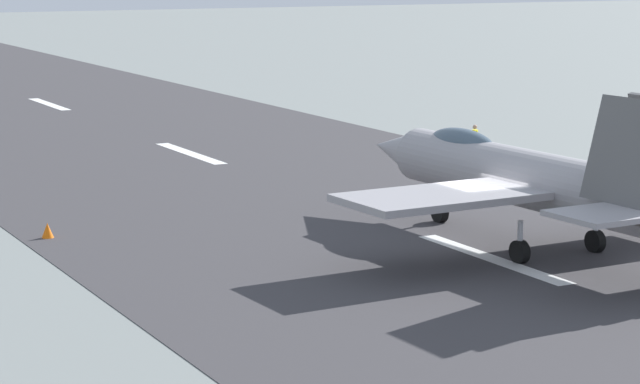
{
  "coord_description": "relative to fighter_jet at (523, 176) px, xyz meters",
  "views": [
    {
      "loc": [
        -35.63,
        24.42,
        9.77
      ],
      "look_at": [
        1.97,
        4.91,
        2.2
      ],
      "focal_mm": 74.07,
      "sensor_mm": 36.0,
      "label": 1
    }
  ],
  "objects": [
    {
      "name": "ground_plane",
      "position": [
        -0.26,
        1.97,
        -2.46
      ],
      "size": [
        400.0,
        400.0,
        0.0
      ],
      "primitive_type": "plane",
      "color": "slate"
    },
    {
      "name": "runway_strip",
      "position": [
        -0.27,
        1.97,
        -2.45
      ],
      "size": [
        240.0,
        26.0,
        0.02
      ],
      "color": "#383638",
      "rests_on": "ground"
    },
    {
      "name": "fighter_jet",
      "position": [
        0.0,
        0.0,
        0.0
      ],
      "size": [
        17.37,
        14.87,
        5.66
      ],
      "color": "gray",
      "rests_on": "ground"
    },
    {
      "name": "crew_person",
      "position": [
        17.87,
        -10.12,
        -1.65
      ],
      "size": [
        0.57,
        0.49,
        1.61
      ],
      "color": "#1E2338",
      "rests_on": "ground"
    },
    {
      "name": "marker_cone_mid",
      "position": [
        8.83,
        13.99,
        -2.18
      ],
      "size": [
        0.44,
        0.44,
        0.55
      ],
      "primitive_type": "cone",
      "color": "orange",
      "rests_on": "ground"
    }
  ]
}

